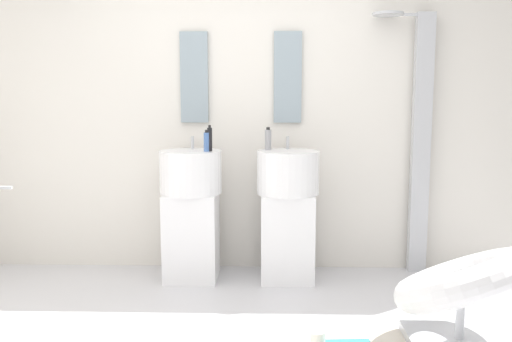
{
  "coord_description": "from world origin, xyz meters",
  "views": [
    {
      "loc": [
        0.25,
        -2.87,
        1.42
      ],
      "look_at": [
        0.15,
        0.55,
        0.95
      ],
      "focal_mm": 38.82,
      "sensor_mm": 36.0,
      "label": 1
    }
  ],
  "objects_px": {
    "shower_column": "(419,138)",
    "soap_bottle_grey": "(268,139)",
    "soap_bottle_black": "(210,139)",
    "pedestal_sink_right": "(288,211)",
    "coffee_mug": "(318,340)",
    "soap_bottle_blue": "(207,142)",
    "pedestal_sink_left": "(191,210)",
    "lounge_chair": "(462,289)"
  },
  "relations": [
    {
      "from": "shower_column",
      "to": "soap_bottle_grey",
      "type": "xyz_separation_m",
      "value": [
        -1.19,
        -0.15,
        0.0
      ]
    },
    {
      "from": "soap_bottle_black",
      "to": "pedestal_sink_right",
      "type": "bearing_deg",
      "value": 4.7
    },
    {
      "from": "shower_column",
      "to": "coffee_mug",
      "type": "height_order",
      "value": "shower_column"
    },
    {
      "from": "soap_bottle_blue",
      "to": "soap_bottle_black",
      "type": "distance_m",
      "value": 0.03
    },
    {
      "from": "pedestal_sink_right",
      "to": "soap_bottle_grey",
      "type": "bearing_deg",
      "value": 152.35
    },
    {
      "from": "pedestal_sink_left",
      "to": "pedestal_sink_right",
      "type": "height_order",
      "value": "same"
    },
    {
      "from": "coffee_mug",
      "to": "soap_bottle_grey",
      "type": "xyz_separation_m",
      "value": [
        -0.29,
        1.31,
        1.02
      ]
    },
    {
      "from": "pedestal_sink_left",
      "to": "coffee_mug",
      "type": "relative_size",
      "value": 10.3
    },
    {
      "from": "shower_column",
      "to": "coffee_mug",
      "type": "xyz_separation_m",
      "value": [
        -0.9,
        -1.46,
        -1.02
      ]
    },
    {
      "from": "coffee_mug",
      "to": "soap_bottle_grey",
      "type": "relative_size",
      "value": 0.61
    },
    {
      "from": "pedestal_sink_right",
      "to": "soap_bottle_black",
      "type": "bearing_deg",
      "value": -175.3
    },
    {
      "from": "soap_bottle_grey",
      "to": "coffee_mug",
      "type": "bearing_deg",
      "value": -77.59
    },
    {
      "from": "lounge_chair",
      "to": "soap_bottle_grey",
      "type": "distance_m",
      "value": 1.82
    },
    {
      "from": "soap_bottle_blue",
      "to": "coffee_mug",
      "type": "bearing_deg",
      "value": -57.56
    },
    {
      "from": "coffee_mug",
      "to": "soap_bottle_blue",
      "type": "bearing_deg",
      "value": 122.44
    },
    {
      "from": "pedestal_sink_left",
      "to": "pedestal_sink_right",
      "type": "distance_m",
      "value": 0.74
    },
    {
      "from": "shower_column",
      "to": "soap_bottle_black",
      "type": "distance_m",
      "value": 1.65
    },
    {
      "from": "lounge_chair",
      "to": "soap_bottle_grey",
      "type": "xyz_separation_m",
      "value": [
        -1.09,
        1.25,
        0.73
      ]
    },
    {
      "from": "lounge_chair",
      "to": "soap_bottle_blue",
      "type": "relative_size",
      "value": 6.83
    },
    {
      "from": "coffee_mug",
      "to": "lounge_chair",
      "type": "bearing_deg",
      "value": 4.11
    },
    {
      "from": "pedestal_sink_left",
      "to": "soap_bottle_blue",
      "type": "bearing_deg",
      "value": -23.14
    },
    {
      "from": "soap_bottle_grey",
      "to": "soap_bottle_black",
      "type": "xyz_separation_m",
      "value": [
        -0.44,
        -0.13,
        0.01
      ]
    },
    {
      "from": "pedestal_sink_right",
      "to": "coffee_mug",
      "type": "distance_m",
      "value": 1.33
    },
    {
      "from": "pedestal_sink_right",
      "to": "soap_bottle_grey",
      "type": "distance_m",
      "value": 0.57
    },
    {
      "from": "pedestal_sink_left",
      "to": "lounge_chair",
      "type": "bearing_deg",
      "value": -34.96
    },
    {
      "from": "pedestal_sink_left",
      "to": "coffee_mug",
      "type": "distance_m",
      "value": 1.59
    },
    {
      "from": "lounge_chair",
      "to": "soap_bottle_black",
      "type": "distance_m",
      "value": 2.04
    },
    {
      "from": "soap_bottle_grey",
      "to": "lounge_chair",
      "type": "bearing_deg",
      "value": -49.03
    },
    {
      "from": "pedestal_sink_right",
      "to": "coffee_mug",
      "type": "height_order",
      "value": "pedestal_sink_right"
    },
    {
      "from": "coffee_mug",
      "to": "soap_bottle_black",
      "type": "xyz_separation_m",
      "value": [
        -0.72,
        1.18,
        1.03
      ]
    },
    {
      "from": "lounge_chair",
      "to": "soap_bottle_black",
      "type": "xyz_separation_m",
      "value": [
        -1.52,
        1.13,
        0.74
      ]
    },
    {
      "from": "soap_bottle_grey",
      "to": "soap_bottle_black",
      "type": "height_order",
      "value": "soap_bottle_black"
    },
    {
      "from": "pedestal_sink_right",
      "to": "shower_column",
      "type": "height_order",
      "value": "shower_column"
    },
    {
      "from": "soap_bottle_blue",
      "to": "soap_bottle_black",
      "type": "height_order",
      "value": "soap_bottle_black"
    },
    {
      "from": "coffee_mug",
      "to": "soap_bottle_black",
      "type": "height_order",
      "value": "soap_bottle_black"
    },
    {
      "from": "pedestal_sink_right",
      "to": "soap_bottle_black",
      "type": "relative_size",
      "value": 5.62
    },
    {
      "from": "pedestal_sink_right",
      "to": "shower_column",
      "type": "relative_size",
      "value": 0.54
    },
    {
      "from": "coffee_mug",
      "to": "pedestal_sink_right",
      "type": "bearing_deg",
      "value": 96.29
    },
    {
      "from": "pedestal_sink_left",
      "to": "lounge_chair",
      "type": "relative_size",
      "value": 1.0
    },
    {
      "from": "soap_bottle_blue",
      "to": "soap_bottle_black",
      "type": "relative_size",
      "value": 0.82
    },
    {
      "from": "soap_bottle_grey",
      "to": "pedestal_sink_left",
      "type": "bearing_deg",
      "value": -172.28
    },
    {
      "from": "soap_bottle_black",
      "to": "pedestal_sink_left",
      "type": "bearing_deg",
      "value": 162.68
    }
  ]
}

